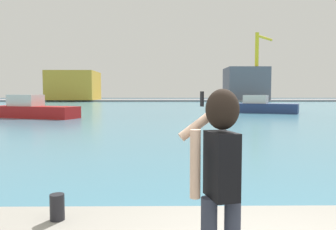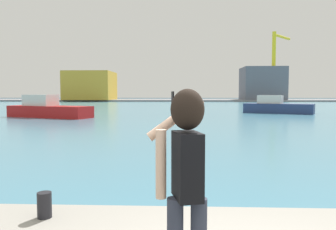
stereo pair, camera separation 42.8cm
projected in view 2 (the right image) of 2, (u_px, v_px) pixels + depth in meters
ground_plane at (184, 107)px, 52.79m from camera, size 220.00×220.00×0.00m
harbor_water at (184, 106)px, 54.79m from camera, size 140.00×100.00×0.02m
far_shore_dock at (183, 100)px, 94.65m from camera, size 140.00×20.00×0.44m
person_photographer at (186, 169)px, 2.73m from camera, size 0.54×0.54×1.74m
harbor_bollard at (44, 205)px, 4.47m from camera, size 0.19×0.19×0.35m
boat_moored at (48, 109)px, 29.38m from camera, size 8.35×4.99×2.03m
boat_moored_2 at (277, 107)px, 35.62m from camera, size 7.53×5.36×1.95m
warehouse_left at (91, 86)px, 90.33m from camera, size 12.44×12.25×7.70m
warehouse_right at (262, 84)px, 90.85m from camera, size 11.16×10.30×8.93m
port_crane at (275, 60)px, 88.05m from camera, size 7.01×7.98×18.16m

